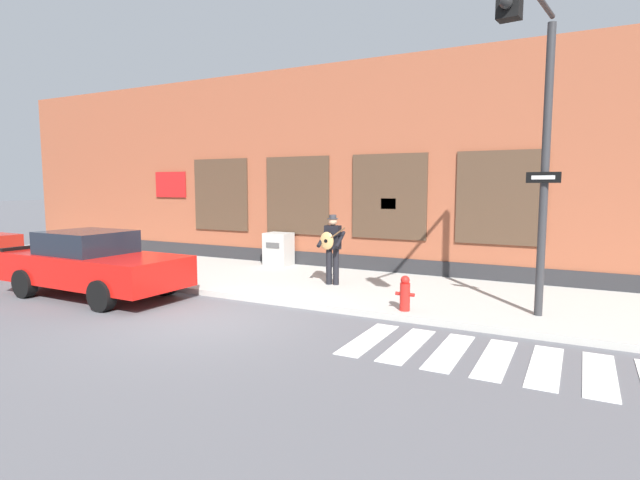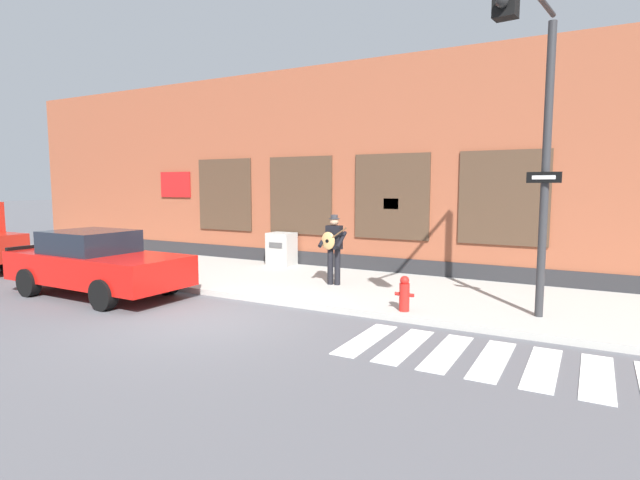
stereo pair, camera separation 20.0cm
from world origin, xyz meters
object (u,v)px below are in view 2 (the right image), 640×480
(utility_box, at_px, (282,249))
(traffic_light, at_px, (533,101))
(red_car, at_px, (96,263))
(fire_hydrant, at_px, (404,294))
(busker, at_px, (333,245))

(utility_box, bearing_deg, traffic_light, -27.66)
(red_car, height_order, traffic_light, traffic_light)
(red_car, distance_m, fire_hydrant, 7.23)
(utility_box, bearing_deg, busker, -34.91)
(traffic_light, bearing_deg, busker, 157.27)
(utility_box, relative_size, fire_hydrant, 1.44)
(red_car, relative_size, traffic_light, 0.83)
(red_car, xyz_separation_m, traffic_light, (9.27, 1.28, 3.18))
(traffic_light, relative_size, fire_hydrant, 7.92)
(red_car, distance_m, busker, 5.65)
(traffic_light, bearing_deg, utility_box, 152.34)
(traffic_light, height_order, fire_hydrant, traffic_light)
(traffic_light, distance_m, utility_box, 9.04)
(traffic_light, xyz_separation_m, fire_hydrant, (-2.21, 0.29, -3.47))
(busker, relative_size, utility_box, 1.73)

